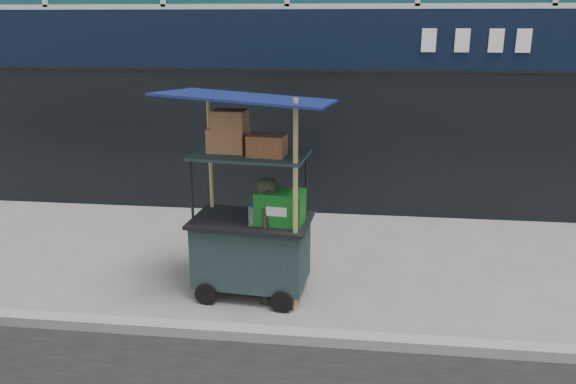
# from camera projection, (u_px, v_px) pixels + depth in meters

# --- Properties ---
(ground) EXTENTS (80.00, 80.00, 0.00)m
(ground) POSITION_uv_depth(u_px,v_px,m) (244.00, 328.00, 6.09)
(ground) COLOR slate
(ground) RESTS_ON ground
(curb) EXTENTS (80.00, 0.18, 0.12)m
(curb) POSITION_uv_depth(u_px,v_px,m) (240.00, 333.00, 5.88)
(curb) COLOR gray
(curb) RESTS_ON ground
(vendor_cart) EXTENTS (1.94, 1.46, 2.48)m
(vendor_cart) POSITION_uv_depth(u_px,v_px,m) (253.00, 226.00, 6.61)
(vendor_cart) COLOR black
(vendor_cart) RESTS_ON ground
(vendor_man) EXTENTS (0.46, 0.61, 1.50)m
(vendor_man) POSITION_uv_depth(u_px,v_px,m) (271.00, 240.00, 6.53)
(vendor_man) COLOR black
(vendor_man) RESTS_ON ground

